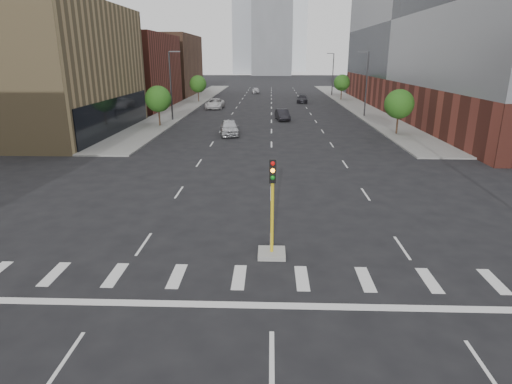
# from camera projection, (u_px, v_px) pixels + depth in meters

# --- Properties ---
(sidewalk_left_far) EXTENTS (5.00, 92.00, 0.15)m
(sidewalk_left_far) POSITION_uv_depth(u_px,v_px,m) (193.00, 102.00, 81.27)
(sidewalk_left_far) COLOR gray
(sidewalk_left_far) RESTS_ON ground
(sidewalk_right_far) EXTENTS (5.00, 92.00, 0.15)m
(sidewalk_right_far) POSITION_uv_depth(u_px,v_px,m) (351.00, 103.00, 80.29)
(sidewalk_right_far) COLOR gray
(sidewalk_right_far) RESTS_ON ground
(building_left_mid) EXTENTS (20.00, 24.00, 14.00)m
(building_left_mid) POSITION_uv_depth(u_px,v_px,m) (23.00, 70.00, 47.20)
(building_left_mid) COLOR #917B52
(building_left_mid) RESTS_ON ground
(building_left_far_a) EXTENTS (20.00, 22.00, 12.00)m
(building_left_far_a) POSITION_uv_depth(u_px,v_px,m) (109.00, 71.00, 72.26)
(building_left_far_a) COLOR brown
(building_left_far_a) RESTS_ON ground
(building_left_far_b) EXTENTS (20.00, 24.00, 13.00)m
(building_left_far_b) POSITION_uv_depth(u_px,v_px,m) (151.00, 65.00, 96.87)
(building_left_far_b) COLOR brown
(building_left_far_b) RESTS_ON ground
(building_right_main) EXTENTS (24.00, 70.00, 22.00)m
(building_right_main) POSITION_uv_depth(u_px,v_px,m) (472.00, 38.00, 63.17)
(building_right_main) COLOR brown
(building_right_main) RESTS_ON ground
(tower_left) EXTENTS (22.00, 22.00, 70.00)m
(tower_left) POSITION_uv_depth(u_px,v_px,m) (256.00, 0.00, 209.51)
(tower_left) COLOR #B2B7BC
(tower_left) RESTS_ON ground
(tower_mid) EXTENTS (18.00, 18.00, 44.00)m
(tower_mid) POSITION_uv_depth(u_px,v_px,m) (272.00, 25.00, 194.14)
(tower_mid) COLOR slate
(tower_mid) RESTS_ON ground
(median_traffic_signal) EXTENTS (1.20, 1.20, 4.40)m
(median_traffic_signal) POSITION_uv_depth(u_px,v_px,m) (272.00, 235.00, 18.57)
(median_traffic_signal) COLOR #999993
(median_traffic_signal) RESTS_ON ground
(streetlight_right_a) EXTENTS (1.60, 0.22, 9.07)m
(streetlight_right_a) POSITION_uv_depth(u_px,v_px,m) (366.00, 81.00, 60.75)
(streetlight_right_a) COLOR #2D2D30
(streetlight_right_a) RESTS_ON ground
(streetlight_right_b) EXTENTS (1.60, 0.22, 9.07)m
(streetlight_right_b) POSITION_uv_depth(u_px,v_px,m) (332.00, 72.00, 94.09)
(streetlight_right_b) COLOR #2D2D30
(streetlight_right_b) RESTS_ON ground
(streetlight_left) EXTENTS (1.60, 0.22, 9.07)m
(streetlight_left) POSITION_uv_depth(u_px,v_px,m) (171.00, 83.00, 56.86)
(streetlight_left) COLOR #2D2D30
(streetlight_left) RESTS_ON ground
(tree_left_near) EXTENTS (3.20, 3.20, 4.85)m
(tree_left_near) POSITION_uv_depth(u_px,v_px,m) (158.00, 99.00, 52.61)
(tree_left_near) COLOR #382619
(tree_left_near) RESTS_ON ground
(tree_left_far) EXTENTS (3.20, 3.20, 4.85)m
(tree_left_far) POSITION_uv_depth(u_px,v_px,m) (198.00, 84.00, 81.18)
(tree_left_far) COLOR #382619
(tree_left_far) RESTS_ON ground
(tree_right_near) EXTENTS (3.20, 3.20, 4.85)m
(tree_right_near) POSITION_uv_depth(u_px,v_px,m) (399.00, 104.00, 46.93)
(tree_right_near) COLOR #382619
(tree_right_near) RESTS_ON ground
(tree_right_far) EXTENTS (3.20, 3.20, 4.85)m
(tree_right_far) POSITION_uv_depth(u_px,v_px,m) (342.00, 83.00, 85.03)
(tree_right_far) COLOR #382619
(tree_right_far) RESTS_ON ground
(car_near_left) EXTENTS (2.64, 5.17, 1.68)m
(car_near_left) POSITION_uv_depth(u_px,v_px,m) (229.00, 128.00, 47.52)
(car_near_left) COLOR silver
(car_near_left) RESTS_ON ground
(car_mid_right) EXTENTS (2.17, 4.60, 1.46)m
(car_mid_right) POSITION_uv_depth(u_px,v_px,m) (282.00, 115.00, 58.86)
(car_mid_right) COLOR black
(car_mid_right) RESTS_ON ground
(car_far_left) EXTENTS (2.78, 5.89, 1.63)m
(car_far_left) POSITION_uv_depth(u_px,v_px,m) (215.00, 104.00, 71.80)
(car_far_left) COLOR silver
(car_far_left) RESTS_ON ground
(car_deep_right) EXTENTS (2.45, 5.12, 1.44)m
(car_deep_right) POSITION_uv_depth(u_px,v_px,m) (302.00, 99.00, 80.92)
(car_deep_right) COLOR black
(car_deep_right) RESTS_ON ground
(car_distant) EXTENTS (1.95, 4.22, 1.40)m
(car_distant) POSITION_uv_depth(u_px,v_px,m) (256.00, 90.00, 101.05)
(car_distant) COLOR silver
(car_distant) RESTS_ON ground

